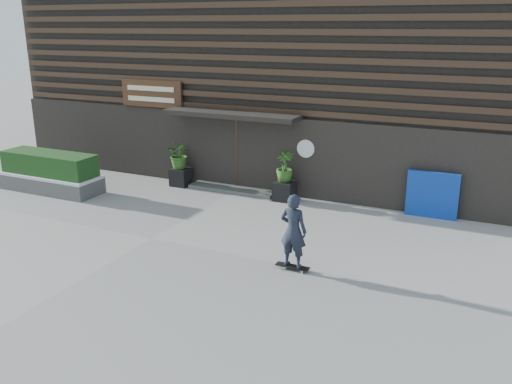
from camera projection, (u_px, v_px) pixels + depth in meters
The scene contains 12 objects.
ground at pixel (151, 239), 13.78m from camera, with size 80.00×80.00×0.00m, color #9E9B96.
entrance_step at pixel (233, 189), 17.74m from camera, with size 3.00×0.80×0.12m, color #484846.
planter_pot_left at pixel (181, 177), 18.27m from camera, with size 0.60×0.60×0.60m, color black.
bamboo_left at pixel (180, 155), 18.03m from camera, with size 0.86×0.75×0.96m, color #2D591E.
planter_pot_right at pixel (284, 191), 16.73m from camera, with size 0.60×0.60×0.60m, color black.
bamboo_right at pixel (285, 167), 16.50m from camera, with size 0.54×0.54×0.96m, color #2D591E.
raised_bed at pixel (52, 183), 17.71m from camera, with size 3.50×1.20×0.50m, color #4A4947.
snow_layer at pixel (51, 175), 17.62m from camera, with size 3.50×1.20×0.08m, color white.
hedge at pixel (49, 163), 17.50m from camera, with size 3.30×1.00×0.70m, color #183C16.
blue_tarp at pixel (432, 195), 15.12m from camera, with size 1.42×0.12×1.33m, color #0C32A4.
building at pixel (294, 58), 21.21m from camera, with size 18.00×11.00×8.00m.
skateboarder at pixel (293, 231), 11.77m from camera, with size 0.78×0.44×1.78m.
Camera 1 is at (7.86, -10.46, 5.26)m, focal length 37.66 mm.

